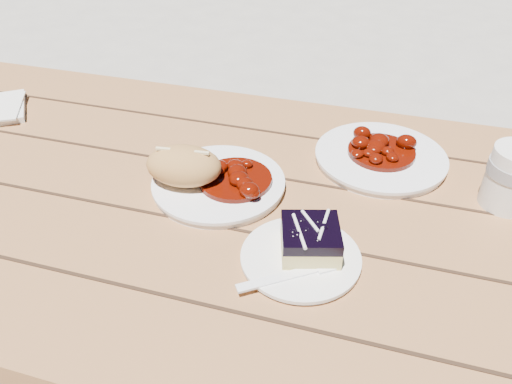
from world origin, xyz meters
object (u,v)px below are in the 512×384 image
(picnic_table, at_px, (241,264))
(dessert_plate, at_px, (301,258))
(bread_roll, at_px, (184,166))
(main_plate, at_px, (219,184))
(second_plate, at_px, (380,158))
(blueberry_cake, at_px, (310,239))

(picnic_table, xyz_separation_m, dessert_plate, (0.14, -0.12, 0.17))
(bread_roll, height_order, dessert_plate, bread_roll)
(picnic_table, distance_m, main_plate, 0.18)
(bread_roll, bearing_deg, dessert_plate, -26.95)
(second_plate, bearing_deg, bread_roll, -149.67)
(bread_roll, xyz_separation_m, dessert_plate, (0.24, -0.12, -0.05))
(picnic_table, relative_size, bread_roll, 14.99)
(picnic_table, bearing_deg, second_plate, 40.24)
(picnic_table, xyz_separation_m, second_plate, (0.23, 0.19, 0.17))
(bread_roll, distance_m, blueberry_cake, 0.27)
(dessert_plate, height_order, blueberry_cake, blueberry_cake)
(main_plate, height_order, bread_roll, bread_roll)
(picnic_table, height_order, bread_roll, bread_roll)
(blueberry_cake, relative_size, second_plate, 0.43)
(bread_roll, bearing_deg, blueberry_cake, -23.11)
(picnic_table, bearing_deg, main_plate, 155.59)
(blueberry_cake, bearing_deg, second_plate, 58.96)
(main_plate, relative_size, second_plate, 0.94)
(dessert_plate, distance_m, blueberry_cake, 0.03)
(dessert_plate, relative_size, blueberry_cake, 1.66)
(picnic_table, height_order, second_plate, second_plate)
(picnic_table, height_order, main_plate, main_plate)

